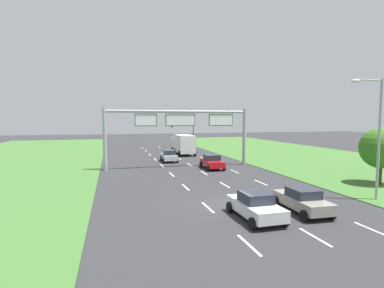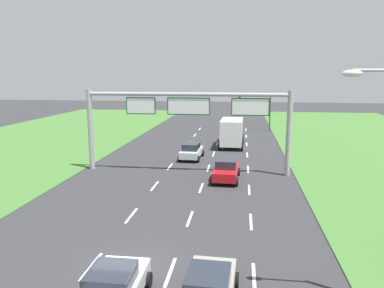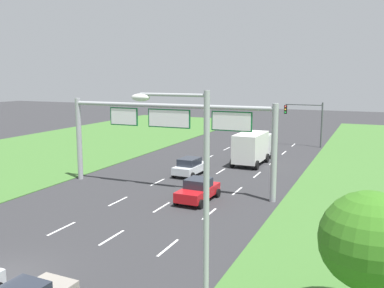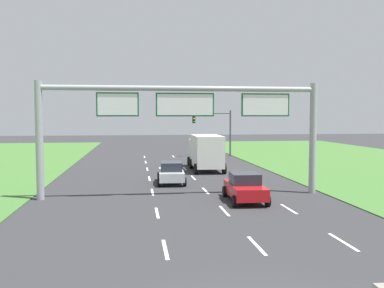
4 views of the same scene
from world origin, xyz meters
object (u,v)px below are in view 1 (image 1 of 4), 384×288
(box_truck, at_px, (183,144))
(sign_gantry, at_px, (181,126))
(car_far_ahead, at_px, (302,200))
(car_lead_silver, at_px, (212,162))
(car_mid_lane, at_px, (169,156))
(car_near_red, at_px, (255,206))
(roadside_tree_near, at_px, (381,148))
(traffic_light_mast, at_px, (184,128))
(street_lamp, at_px, (375,128))

(box_truck, relative_size, sign_gantry, 0.43)
(car_far_ahead, distance_m, box_truck, 31.23)
(car_lead_silver, xyz_separation_m, car_mid_lane, (-3.70, 7.05, 0.01))
(car_near_red, distance_m, roadside_tree_near, 15.82)
(roadside_tree_near, bearing_deg, traffic_light_mast, 101.79)
(box_truck, bearing_deg, car_near_red, -95.06)
(car_near_red, height_order, traffic_light_mast, traffic_light_mast)
(sign_gantry, bearing_deg, box_truck, 75.19)
(roadside_tree_near, bearing_deg, street_lamp, -141.24)
(roadside_tree_near, bearing_deg, car_mid_lane, 128.75)
(car_mid_lane, distance_m, traffic_light_mast, 21.48)
(car_mid_lane, relative_size, car_far_ahead, 0.94)
(car_far_ahead, height_order, street_lamp, street_lamp)
(car_mid_lane, relative_size, street_lamp, 0.48)
(car_far_ahead, height_order, box_truck, box_truck)
(car_near_red, bearing_deg, car_far_ahead, 6.17)
(car_lead_silver, relative_size, roadside_tree_near, 0.85)
(car_lead_silver, xyz_separation_m, street_lamp, (6.46, -15.76, 4.27))
(roadside_tree_near, bearing_deg, car_near_red, -159.91)
(car_mid_lane, distance_m, street_lamp, 25.34)
(box_truck, height_order, traffic_light_mast, traffic_light_mast)
(car_near_red, bearing_deg, car_mid_lane, 90.43)
(car_near_red, xyz_separation_m, box_truck, (3.31, 31.62, 0.96))
(car_mid_lane, relative_size, traffic_light_mast, 0.73)
(car_lead_silver, xyz_separation_m, sign_gantry, (-3.25, 2.00, 4.15))
(car_mid_lane, relative_size, box_truck, 0.55)
(car_lead_silver, height_order, car_mid_lane, car_lead_silver)
(car_lead_silver, bearing_deg, sign_gantry, 150.31)
(car_near_red, xyz_separation_m, car_far_ahead, (3.38, 0.40, -0.01))
(car_near_red, distance_m, car_far_ahead, 3.41)
(car_mid_lane, distance_m, car_far_ahead, 24.11)
(car_far_ahead, bearing_deg, sign_gantry, 102.27)
(car_near_red, height_order, box_truck, box_truck)
(car_far_ahead, relative_size, traffic_light_mast, 0.77)
(car_far_ahead, bearing_deg, roadside_tree_near, 25.85)
(car_lead_silver, relative_size, traffic_light_mast, 0.75)
(sign_gantry, relative_size, traffic_light_mast, 3.08)
(car_mid_lane, bearing_deg, car_far_ahead, -78.17)
(car_near_red, height_order, car_far_ahead, car_near_red)
(traffic_light_mast, xyz_separation_m, street_lamp, (3.17, -42.89, 1.21))
(traffic_light_mast, relative_size, street_lamp, 0.66)
(traffic_light_mast, bearing_deg, car_near_red, -98.42)
(box_truck, bearing_deg, sign_gantry, -103.89)
(car_far_ahead, relative_size, roadside_tree_near, 0.87)
(car_far_ahead, bearing_deg, traffic_light_mast, 87.97)
(car_near_red, distance_m, street_lamp, 10.73)
(car_mid_lane, bearing_deg, car_lead_silver, -59.56)
(car_lead_silver, xyz_separation_m, car_far_ahead, (0.12, -16.75, -0.05))
(box_truck, bearing_deg, car_far_ahead, -88.95)
(box_truck, bearing_deg, street_lamp, -77.10)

